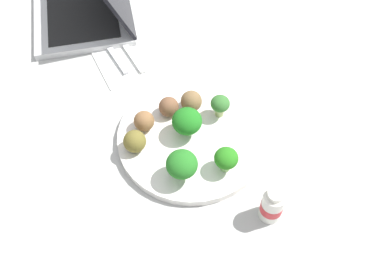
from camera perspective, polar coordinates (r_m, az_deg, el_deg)
name	(u,v)px	position (r m, az deg, el deg)	size (l,w,h in m)	color
ground_plane	(192,139)	(0.83, 0.00, -1.44)	(4.00, 4.00, 0.00)	#B2B2AD
plate	(192,137)	(0.83, 0.00, -1.13)	(0.28, 0.28, 0.02)	white
broccoli_floret_front_right	(182,165)	(0.74, -1.32, -4.75)	(0.05, 0.05, 0.06)	#A0BF76
broccoli_floret_near_rim	(187,121)	(0.80, -0.65, 0.86)	(0.06, 0.06, 0.06)	#9CC374
broccoli_floret_front_left	(220,104)	(0.83, 3.67, 3.06)	(0.04, 0.04, 0.05)	#ACBC78
broccoli_floret_back_right	(226,159)	(0.76, 4.45, -4.00)	(0.04, 0.04, 0.05)	#91C471
meatball_back_right	(169,107)	(0.84, -3.04, 2.77)	(0.04, 0.04, 0.04)	brown
meatball_mid_right	(191,101)	(0.84, -0.09, 3.50)	(0.04, 0.04, 0.04)	brown
meatball_mid_left	(144,121)	(0.82, -6.24, 0.91)	(0.04, 0.04, 0.04)	brown
meatball_front_right	(135,141)	(0.79, -7.43, -1.71)	(0.04, 0.04, 0.04)	brown
napkin	(123,54)	(0.99, -8.97, 9.40)	(0.17, 0.12, 0.01)	white
fork	(113,53)	(0.99, -10.18, 9.52)	(0.12, 0.02, 0.01)	silver
knife	(129,48)	(0.99, -8.20, 10.21)	(0.15, 0.02, 0.01)	white
yogurt_bottle	(272,205)	(0.74, 10.35, -9.81)	(0.04, 0.04, 0.08)	white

